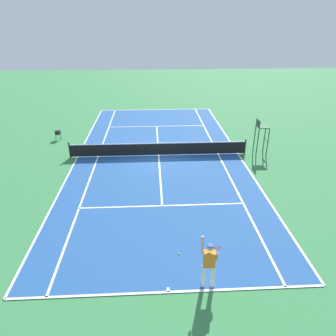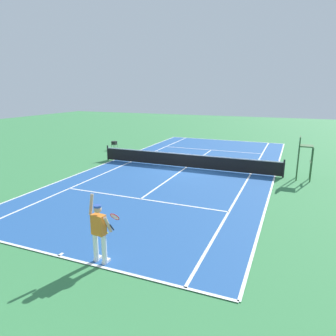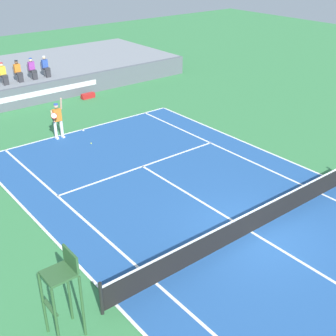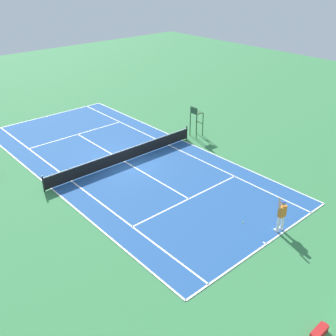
{
  "view_description": "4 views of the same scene",
  "coord_description": "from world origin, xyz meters",
  "px_view_note": "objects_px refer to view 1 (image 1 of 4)",
  "views": [
    {
      "loc": [
        0.44,
        19.74,
        8.5
      ],
      "look_at": [
        -0.42,
        4.08,
        1.0
      ],
      "focal_mm": 33.58,
      "sensor_mm": 36.0,
      "label": 1
    },
    {
      "loc": [
        -6.36,
        18.5,
        5.0
      ],
      "look_at": [
        -0.42,
        4.08,
        1.0
      ],
      "focal_mm": 33.19,
      "sensor_mm": 36.0,
      "label": 2
    },
    {
      "loc": [
        -10.11,
        -8.03,
        8.95
      ],
      "look_at": [
        -0.42,
        4.08,
        1.0
      ],
      "focal_mm": 47.71,
      "sensor_mm": 36.0,
      "label": 3
    },
    {
      "loc": [
        13.71,
        20.14,
        12.36
      ],
      "look_at": [
        -0.42,
        4.08,
        1.0
      ],
      "focal_mm": 41.91,
      "sensor_mm": 36.0,
      "label": 4
    }
  ],
  "objects_px": {
    "umpire_chair": "(261,132)",
    "ball_hopper": "(58,132)",
    "tennis_player": "(209,264)",
    "tennis_ball": "(179,254)"
  },
  "relations": [
    {
      "from": "tennis_ball",
      "to": "tennis_player",
      "type": "bearing_deg",
      "value": 117.71
    },
    {
      "from": "umpire_chair",
      "to": "ball_hopper",
      "type": "distance_m",
      "value": 15.06
    },
    {
      "from": "tennis_player",
      "to": "ball_hopper",
      "type": "distance_m",
      "value": 17.76
    },
    {
      "from": "tennis_player",
      "to": "ball_hopper",
      "type": "xyz_separation_m",
      "value": [
        9.06,
        -15.27,
        -0.42
      ]
    },
    {
      "from": "umpire_chair",
      "to": "tennis_player",
      "type": "bearing_deg",
      "value": 64.62
    },
    {
      "from": "tennis_player",
      "to": "umpire_chair",
      "type": "relative_size",
      "value": 0.85
    },
    {
      "from": "umpire_chair",
      "to": "ball_hopper",
      "type": "height_order",
      "value": "umpire_chair"
    },
    {
      "from": "ball_hopper",
      "to": "umpire_chair",
      "type": "bearing_deg",
      "value": 166.07
    },
    {
      "from": "tennis_player",
      "to": "umpire_chair",
      "type": "bearing_deg",
      "value": -115.38
    },
    {
      "from": "tennis_ball",
      "to": "umpire_chair",
      "type": "xyz_separation_m",
      "value": [
        -6.4,
        -10.0,
        1.52
      ]
    }
  ]
}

